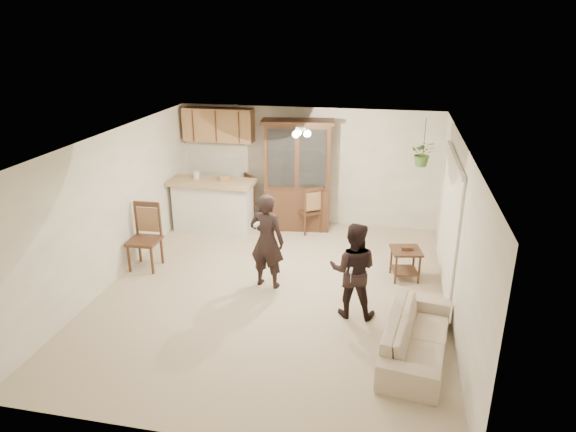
% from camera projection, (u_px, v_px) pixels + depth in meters
% --- Properties ---
extents(floor, '(6.50, 6.50, 0.00)m').
position_uv_depth(floor, '(274.00, 291.00, 8.40)').
color(floor, '#BEA98F').
rests_on(floor, ground).
extents(ceiling, '(5.50, 6.50, 0.02)m').
position_uv_depth(ceiling, '(272.00, 141.00, 7.52)').
color(ceiling, white).
rests_on(ceiling, wall_back).
extents(wall_back, '(5.50, 0.02, 2.50)m').
position_uv_depth(wall_back, '(308.00, 166.00, 10.94)').
color(wall_back, white).
rests_on(wall_back, ground).
extents(wall_front, '(5.50, 0.02, 2.50)m').
position_uv_depth(wall_front, '(197.00, 339.00, 4.98)').
color(wall_front, white).
rests_on(wall_front, ground).
extents(wall_left, '(0.02, 6.50, 2.50)m').
position_uv_depth(wall_left, '(112.00, 208.00, 8.48)').
color(wall_left, white).
rests_on(wall_left, ground).
extents(wall_right, '(0.02, 6.50, 2.50)m').
position_uv_depth(wall_right, '(458.00, 234.00, 7.44)').
color(wall_right, white).
rests_on(wall_right, ground).
extents(breakfast_bar, '(1.60, 0.55, 1.00)m').
position_uv_depth(breakfast_bar, '(213.00, 208.00, 10.73)').
color(breakfast_bar, silver).
rests_on(breakfast_bar, floor).
extents(bar_top, '(1.75, 0.70, 0.08)m').
position_uv_depth(bar_top, '(212.00, 182.00, 10.53)').
color(bar_top, tan).
rests_on(bar_top, breakfast_bar).
extents(upper_cabinets, '(1.50, 0.34, 0.70)m').
position_uv_depth(upper_cabinets, '(219.00, 125.00, 10.83)').
color(upper_cabinets, olive).
rests_on(upper_cabinets, wall_back).
extents(vertical_blinds, '(0.06, 2.30, 2.10)m').
position_uv_depth(vertical_blinds, '(448.00, 221.00, 8.33)').
color(vertical_blinds, white).
rests_on(vertical_blinds, wall_right).
extents(ceiling_fixture, '(0.36, 0.36, 0.20)m').
position_uv_depth(ceiling_fixture, '(300.00, 132.00, 8.61)').
color(ceiling_fixture, '#FFE4BF').
rests_on(ceiling_fixture, ceiling).
extents(hanging_plant, '(0.43, 0.37, 0.48)m').
position_uv_depth(hanging_plant, '(423.00, 153.00, 9.51)').
color(hanging_plant, '#376327').
rests_on(hanging_plant, ceiling).
extents(plant_cord, '(0.01, 0.01, 0.65)m').
position_uv_depth(plant_cord, '(425.00, 136.00, 9.40)').
color(plant_cord, black).
rests_on(plant_cord, ceiling).
extents(sofa, '(1.00, 1.96, 0.73)m').
position_uv_depth(sofa, '(417.00, 331.00, 6.67)').
color(sofa, beige).
rests_on(sofa, floor).
extents(adult, '(0.72, 0.54, 1.80)m').
position_uv_depth(adult, '(267.00, 236.00, 8.28)').
color(adult, black).
rests_on(adult, floor).
extents(child, '(0.67, 0.52, 1.35)m').
position_uv_depth(child, '(353.00, 274.00, 7.51)').
color(child, black).
rests_on(child, floor).
extents(china_hutch, '(1.52, 0.74, 2.30)m').
position_uv_depth(china_hutch, '(297.00, 176.00, 10.64)').
color(china_hutch, '#342113').
rests_on(china_hutch, floor).
extents(side_table, '(0.58, 0.58, 0.60)m').
position_uv_depth(side_table, '(405.00, 263.00, 8.74)').
color(side_table, '#342113').
rests_on(side_table, floor).
extents(chair_bar, '(0.53, 0.53, 1.17)m').
position_uv_depth(chair_bar, '(145.00, 251.00, 9.11)').
color(chair_bar, '#342113').
rests_on(chair_bar, floor).
extents(chair_hutch_left, '(0.67, 0.67, 1.07)m').
position_uv_depth(chair_hutch_left, '(242.00, 210.00, 11.19)').
color(chair_hutch_left, '#342113').
rests_on(chair_hutch_left, floor).
extents(chair_hutch_right, '(0.63, 0.63, 1.02)m').
position_uv_depth(chair_hutch_right, '(309.00, 218.00, 10.74)').
color(chair_hutch_right, '#342113').
rests_on(chair_hutch_right, floor).
extents(controller_adult, '(0.07, 0.14, 0.04)m').
position_uv_depth(controller_adult, '(256.00, 224.00, 7.84)').
color(controller_adult, white).
rests_on(controller_adult, adult).
extents(controller_child, '(0.04, 0.13, 0.04)m').
position_uv_depth(controller_child, '(351.00, 270.00, 7.12)').
color(controller_child, white).
rests_on(controller_child, child).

